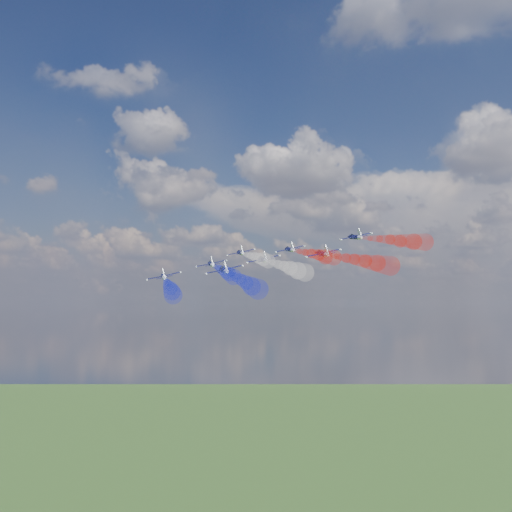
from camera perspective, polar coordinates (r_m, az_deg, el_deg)
The scene contains 16 objects.
jet_lead at distance 171.60m, azimuth -1.46°, elevation 0.30°, with size 8.26×10.32×2.75m, color black, non-canonical shape.
trail_lead at distance 151.07m, azimuth -0.14°, elevation -0.09°, with size 3.44×32.68×3.44m, color white, non-canonical shape.
jet_inner_left at distance 156.96m, azimuth -4.21°, elevation -0.76°, with size 8.26×10.32×2.75m, color black, non-canonical shape.
trail_inner_left at distance 136.30m, azimuth -3.16°, elevation -1.36°, with size 3.44×32.68×3.44m, color #1922D8, non-canonical shape.
jet_inner_right at distance 161.72m, azimuth 3.16°, elevation 0.61°, with size 8.26×10.32×2.75m, color black, non-canonical shape.
trail_inner_right at distance 141.58m, azimuth 5.23°, elevation 0.23°, with size 3.44×32.68×3.44m, color red, non-canonical shape.
jet_outer_left at distance 144.64m, azimuth -8.59°, elevation -1.90°, with size 8.26×10.32×2.75m, color black, non-canonical shape.
trail_outer_left at distance 123.86m, azimuth -8.18°, elevation -2.75°, with size 3.44×32.68×3.44m, color #1922D8, non-canonical shape.
jet_center_third at distance 144.55m, azimuth 0.64°, elevation -0.35°, with size 8.26×10.32×2.75m, color black, non-canonical shape.
trail_center_third at distance 124.21m, azimuth 2.60°, elevation -0.94°, with size 3.44×32.68×3.44m, color white, non-canonical shape.
jet_outer_right at distance 151.04m, azimuth 9.22°, elevation 1.75°, with size 8.26×10.32×2.75m, color black, non-canonical shape.
trail_outer_right at distance 131.65m, azimuth 12.37°, elevation 1.51°, with size 3.44×32.68×3.44m, color red, non-canonical shape.
jet_rear_left at distance 130.11m, azimuth -2.99°, elevation -1.34°, with size 8.26×10.32×2.75m, color black, non-canonical shape.
trail_rear_left at distance 109.54m, azimuth -1.46°, elevation -2.20°, with size 3.44×32.68×3.44m, color #1922D8, non-canonical shape.
jet_rear_right at distance 135.70m, azimuth 6.20°, elevation 0.20°, with size 8.26×10.32×2.75m, color black, non-canonical shape.
trail_rear_right at distance 115.95m, azimuth 9.26°, elevation -0.34°, with size 3.44×32.68×3.44m, color red, non-canonical shape.
Camera 1 is at (82.58, -121.20, 132.26)m, focal length 42.87 mm.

